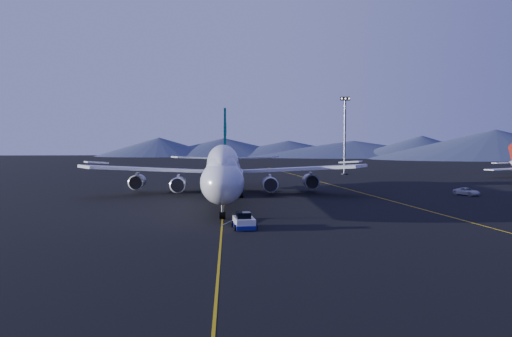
{
  "coord_description": "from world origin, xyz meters",
  "views": [
    {
      "loc": [
        1.03,
        -111.38,
        12.56
      ],
      "look_at": [
        6.31,
        0.52,
        6.0
      ],
      "focal_mm": 40.0,
      "sensor_mm": 36.0,
      "label": 1
    }
  ],
  "objects_px": {
    "boeing_747": "(224,170)",
    "service_van": "(467,192)",
    "floodlight_mast": "(345,135)",
    "pushback_tug": "(244,223)"
  },
  "relations": [
    {
      "from": "service_van",
      "to": "floodlight_mast",
      "type": "xyz_separation_m",
      "value": [
        -12.88,
        63.56,
        11.75
      ]
    },
    {
      "from": "boeing_747",
      "to": "service_van",
      "type": "height_order",
      "value": "boeing_747"
    },
    {
      "from": "boeing_747",
      "to": "floodlight_mast",
      "type": "height_order",
      "value": "floodlight_mast"
    },
    {
      "from": "service_van",
      "to": "boeing_747",
      "type": "bearing_deg",
      "value": 156.21
    },
    {
      "from": "pushback_tug",
      "to": "service_van",
      "type": "relative_size",
      "value": 0.99
    },
    {
      "from": "boeing_747",
      "to": "pushback_tug",
      "type": "relative_size",
      "value": 13.11
    },
    {
      "from": "boeing_747",
      "to": "service_van",
      "type": "relative_size",
      "value": 12.98
    },
    {
      "from": "boeing_747",
      "to": "service_van",
      "type": "distance_m",
      "value": 51.22
    },
    {
      "from": "service_van",
      "to": "floodlight_mast",
      "type": "height_order",
      "value": "floodlight_mast"
    },
    {
      "from": "pushback_tug",
      "to": "floodlight_mast",
      "type": "distance_m",
      "value": 110.18
    }
  ]
}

